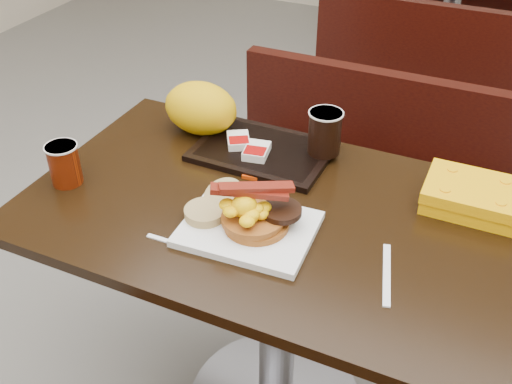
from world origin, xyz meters
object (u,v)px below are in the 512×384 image
at_px(table_near, 278,321).
at_px(paper_bag, 201,108).
at_px(coffee_cup_near, 64,164).
at_px(platter, 248,229).
at_px(tray, 263,151).
at_px(bench_near_n, 354,188).
at_px(hashbrown_sleeve_right, 257,151).
at_px(hashbrown_sleeve_left, 238,140).
at_px(clamshell, 473,196).
at_px(fork, 165,240).
at_px(bench_far_s, 424,63).
at_px(knife, 387,274).
at_px(pancake_stack, 256,220).
at_px(coffee_cup_far, 325,132).
at_px(table_far, 450,16).

relative_size(table_near, paper_bag, 5.79).
height_order(table_near, coffee_cup_near, coffee_cup_near).
height_order(platter, tray, same).
bearing_deg(bench_near_n, hashbrown_sleeve_right, -105.01).
distance_m(tray, paper_bag, 0.22).
relative_size(hashbrown_sleeve_left, clamshell, 0.35).
height_order(coffee_cup_near, tray, coffee_cup_near).
bearing_deg(bench_near_n, fork, -101.73).
height_order(bench_far_s, knife, knife).
relative_size(table_near, pancake_stack, 8.36).
distance_m(bench_far_s, platter, 2.04).
xyz_separation_m(table_near, bench_far_s, (0.00, 1.90, -0.02)).
height_order(bench_far_s, coffee_cup_far, coffee_cup_far).
distance_m(knife, coffee_cup_far, 0.46).
distance_m(platter, coffee_cup_far, 0.37).
bearing_deg(bench_near_n, table_near, -90.00).
bearing_deg(clamshell, table_far, 99.23).
height_order(bench_far_s, coffee_cup_near, coffee_cup_near).
height_order(table_near, fork, fork).
bearing_deg(table_far, bench_near_n, -90.00).
xyz_separation_m(bench_far_s, tray, (-0.14, -1.69, 0.40)).
distance_m(bench_far_s, pancake_stack, 2.04).
xyz_separation_m(pancake_stack, knife, (0.30, -0.02, -0.03)).
distance_m(table_near, tray, 0.46).
xyz_separation_m(fork, hashbrown_sleeve_right, (0.05, 0.38, 0.03)).
height_order(bench_near_n, pancake_stack, pancake_stack).
height_order(bench_far_s, clamshell, clamshell).
distance_m(coffee_cup_far, paper_bag, 0.35).
height_order(pancake_stack, coffee_cup_near, coffee_cup_near).
bearing_deg(hashbrown_sleeve_left, tray, -25.40).
bearing_deg(paper_bag, coffee_cup_far, 1.93).
relative_size(platter, fork, 2.41).
height_order(platter, clamshell, clamshell).
bearing_deg(platter, bench_far_s, 85.86).
bearing_deg(hashbrown_sleeve_left, bench_near_n, 36.86).
bearing_deg(coffee_cup_far, paper_bag, -178.07).
bearing_deg(hashbrown_sleeve_right, table_near, -60.98).
xyz_separation_m(bench_far_s, platter, (-0.04, -2.00, 0.40)).
xyz_separation_m(pancake_stack, fork, (-0.17, -0.11, -0.03)).
bearing_deg(bench_far_s, hashbrown_sleeve_right, -94.68).
relative_size(hashbrown_sleeve_right, paper_bag, 0.39).
bearing_deg(platter, tray, 105.35).
distance_m(table_near, bench_near_n, 0.70).
xyz_separation_m(table_near, fork, (-0.19, -0.21, 0.38)).
bearing_deg(hashbrown_sleeve_right, pancake_stack, -75.86).
bearing_deg(paper_bag, hashbrown_sleeve_left, -18.11).
bearing_deg(hashbrown_sleeve_right, paper_bag, 149.78).
height_order(fork, paper_bag, paper_bag).
distance_m(hashbrown_sleeve_left, clamshell, 0.60).
height_order(coffee_cup_near, paper_bag, paper_bag).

